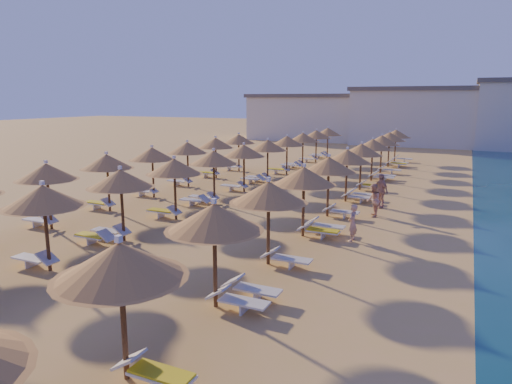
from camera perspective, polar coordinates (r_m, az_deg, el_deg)
The scene contains 9 objects.
ground at distance 19.41m, azimuth -5.47°, elevation -5.87°, with size 220.00×220.00×0.00m, color tan.
hotel_blocks at distance 62.60m, azimuth 20.03°, elevation 8.94°, with size 45.50×10.69×8.10m.
parasol_row_east at distance 24.61m, azimuth 10.29°, elevation 3.85°, with size 2.75×44.11×3.14m.
parasol_row_west at distance 26.99m, azimuth -3.31°, elevation 4.68°, with size 2.75×44.11×3.14m.
parasol_row_inland at distance 27.69m, azimuth -12.86°, elevation 4.58°, with size 2.75×25.31×3.14m.
loungers at distance 26.04m, azimuth -0.08°, elevation -0.53°, with size 13.93×41.90×0.66m.
beachgoer_c at distance 25.54m, azimuth 15.32°, elevation 0.16°, with size 1.09×0.45×1.86m, color tan.
beachgoer_a at distance 19.29m, azimuth 11.96°, elevation -3.79°, with size 0.56×0.37×1.55m, color tan.
beachgoer_b at distance 23.49m, azimuth 14.44°, elevation -1.01°, with size 0.81×0.63×1.67m, color tan.
Camera 1 is at (9.42, -15.95, 5.79)m, focal length 32.00 mm.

